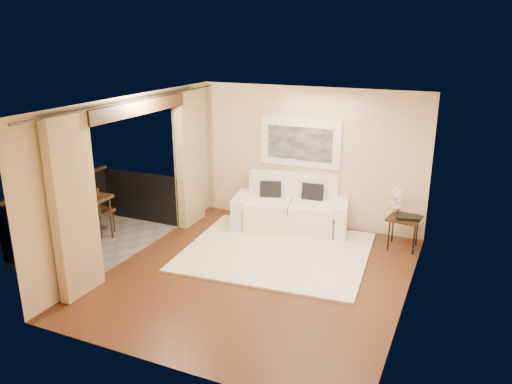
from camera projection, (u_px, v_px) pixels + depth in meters
The scene contains 18 objects.
floor at pixel (257, 275), 7.88m from camera, with size 5.00×5.00×0.00m, color #542D18.
room_shell at pixel (135, 107), 7.94m from camera, with size 5.00×6.40×5.00m.
balcony at pixel (92, 232), 9.11m from camera, with size 1.81×2.60×1.17m.
curtains at pixel (141, 179), 8.29m from camera, with size 0.16×4.80×2.64m.
artwork at pixel (300, 143), 9.61m from camera, with size 1.62×0.07×0.92m.
rug at pixel (276, 251), 8.68m from camera, with size 3.09×2.69×0.04m, color #FBEBCA.
sofa at pixel (291, 210), 9.68m from camera, with size 2.31×1.35×1.04m.
side_table at pixel (404, 220), 8.72m from camera, with size 0.60×0.60×0.58m.
tray at pixel (408, 217), 8.64m from camera, with size 0.38×0.28×0.05m, color black.
orchid at pixel (397, 200), 8.84m from camera, with size 0.25×0.17×0.47m, color white.
bistro_table at pixel (85, 202), 8.93m from camera, with size 0.72×0.72×0.85m.
balcony_chair_far at pixel (95, 207), 9.25m from camera, with size 0.44×0.45×0.98m.
balcony_chair_near at pixel (38, 222), 8.37m from camera, with size 0.52×0.53×1.07m.
ice_bucket at pixel (83, 189), 9.03m from camera, with size 0.18×0.18×0.20m, color silver.
candle at pixel (90, 194), 8.98m from camera, with size 0.06×0.06×0.07m, color red.
vase at pixel (76, 196), 8.71m from camera, with size 0.04×0.04×0.18m, color white.
glass_a at pixel (87, 196), 8.81m from camera, with size 0.06×0.06×0.12m, color white.
glass_b at pixel (92, 195), 8.84m from camera, with size 0.06×0.06×0.12m, color white.
Camera 1 is at (2.88, -6.50, 3.66)m, focal length 35.00 mm.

